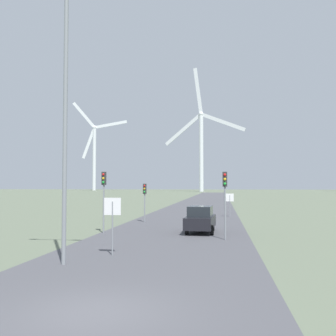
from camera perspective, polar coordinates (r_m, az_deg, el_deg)
The scene contains 11 objects.
ground_plane at distance 10.91m, azimuth -10.61°, elevation -19.86°, with size 600.00×600.00×0.00m, color #5B6651.
road_surface at distance 58.07m, azimuth 4.54°, elevation -5.73°, with size 10.00×240.00×0.01m.
streetlamp at distance 17.33m, azimuth -14.64°, elevation 11.45°, with size 3.38×0.32×12.14m.
stop_sign_near at distance 18.67m, azimuth -8.06°, elevation -6.76°, with size 0.81×0.07×2.67m.
stop_sign_far at distance 41.24m, azimuth 8.96°, elevation -4.70°, with size 0.81×0.07×2.40m.
traffic_light_post_near_left at distance 27.21m, azimuth -9.31°, elevation -2.91°, with size 0.28×0.34×4.18m.
traffic_light_post_near_right at distance 23.86m, azimuth 8.26°, elevation -3.16°, with size 0.28×0.33×4.07m.
traffic_light_post_mid_left at distance 34.77m, azimuth -3.41°, elevation -3.77°, with size 0.28×0.34×3.40m.
car_approaching at distance 27.32m, azimuth 4.72°, elevation -7.44°, with size 2.06×4.21×1.83m.
wind_turbine_far_left at distance 252.32m, azimuth -10.64°, elevation 2.54°, with size 34.47×5.06×56.17m.
wind_turbine_left at distance 203.17m, azimuth 4.84°, elevation 3.90°, with size 41.84×11.18×64.44m.
Camera 1 is at (3.25, -9.89, 3.26)m, focal length 42.00 mm.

